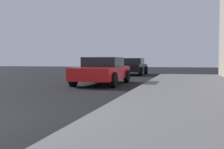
% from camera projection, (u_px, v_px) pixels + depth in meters
% --- Properties ---
extents(sidewalk, '(4.00, 32.00, 0.15)m').
position_uv_depth(sidewalk, '(201.00, 130.00, 4.47)').
color(sidewalk, '#5B5B60').
rests_on(sidewalk, ground_plane).
extents(car_red, '(2.02, 4.24, 1.27)m').
position_uv_depth(car_red, '(102.00, 71.00, 13.51)').
color(car_red, red).
rests_on(car_red, ground_plane).
extents(car_black, '(2.07, 4.14, 1.27)m').
position_uv_depth(car_black, '(132.00, 66.00, 22.04)').
color(car_black, black).
rests_on(car_black, ground_plane).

